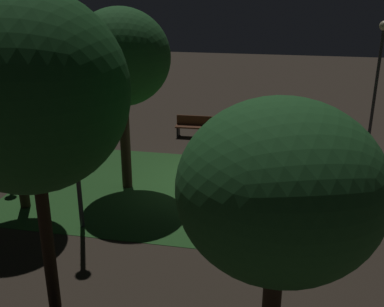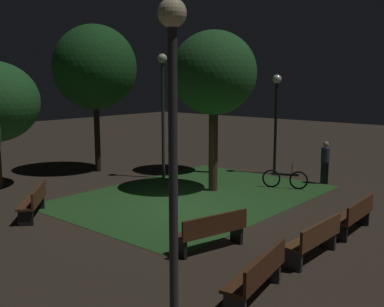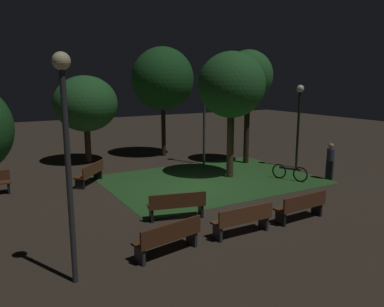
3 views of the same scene
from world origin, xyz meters
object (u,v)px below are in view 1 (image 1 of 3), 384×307
object	(u,v)px
bench_path_side	(309,132)
lamp_post_near_wall	(71,108)
bench_back_row	(317,219)
pedestrian	(59,131)
bench_corner	(197,126)
tree_lawn_side	(4,51)
bicycle	(93,153)
bench_front_right	(251,129)
lamp_post_plaza_west	(379,64)
tree_tall_center	(121,58)
lamp_post_plaza_east	(7,94)
bench_front_left	(275,146)
tree_left_canopy	(280,190)
tree_right_canopy	(29,93)

from	to	relation	value
bench_path_side	lamp_post_near_wall	world-z (taller)	lamp_post_near_wall
bench_back_row	pedestrian	size ratio (longest dim) A/B	1.03
pedestrian	bench_corner	bearing A→B (deg)	-148.18
tree_lawn_side	bicycle	bearing A→B (deg)	-97.95
bench_corner	pedestrian	size ratio (longest dim) A/B	1.13
bench_front_right	lamp_post_plaza_west	xyz separation A→B (m)	(-4.67, -0.17, 2.78)
tree_tall_center	lamp_post_plaza_east	distance (m)	4.15
pedestrian	bench_path_side	bearing A→B (deg)	-162.26
bench_back_row	lamp_post_plaza_west	world-z (taller)	lamp_post_plaza_west
bench_front_left	pedestrian	distance (m)	8.12
bench_front_right	lamp_post_near_wall	bearing A→B (deg)	65.17
bench_front_right	bench_path_side	bearing A→B (deg)	-178.99
tree_tall_center	pedestrian	world-z (taller)	tree_tall_center
bench_front_left	tree_tall_center	world-z (taller)	tree_tall_center
pedestrian	tree_left_canopy	bearing A→B (deg)	133.59
lamp_post_plaza_west	lamp_post_near_wall	bearing A→B (deg)	44.73
lamp_post_plaza_east	bench_back_row	bearing A→B (deg)	167.69
tree_tall_center	tree_lawn_side	distance (m)	3.15
tree_right_canopy	lamp_post_plaza_west	distance (m)	13.86
tree_tall_center	lamp_post_plaza_west	world-z (taller)	tree_tall_center
tree_tall_center	lamp_post_plaza_east	size ratio (longest dim) A/B	1.36
bicycle	bench_front_left	bearing A→B (deg)	-165.21
tree_tall_center	lamp_post_near_wall	bearing A→B (deg)	83.28
lamp_post_plaza_east	lamp_post_plaza_west	xyz separation A→B (m)	(-12.10, -5.50, 0.45)
tree_lawn_side	pedestrian	world-z (taller)	tree_lawn_side
bench_back_row	tree_tall_center	world-z (taller)	tree_tall_center
bench_front_right	bench_path_side	size ratio (longest dim) A/B	0.97
tree_left_canopy	bicycle	xyz separation A→B (m)	(6.64, -7.93, -2.75)
bench_path_side	lamp_post_plaza_west	size ratio (longest dim) A/B	0.38
tree_right_canopy	lamp_post_near_wall	xyz separation A→B (m)	(0.80, -3.10, -1.09)
lamp_post_near_wall	tree_tall_center	bearing A→B (deg)	-96.72
bench_back_row	lamp_post_plaza_east	size ratio (longest dim) A/B	0.41
tree_tall_center	bench_path_side	bearing A→B (deg)	-136.48
tree_left_canopy	bench_corner	bearing A→B (deg)	-73.25
tree_lawn_side	lamp_post_plaza_east	world-z (taller)	tree_lawn_side
bench_corner	lamp_post_plaza_west	distance (m)	7.47
lamp_post_plaza_west	bench_front_right	bearing A→B (deg)	2.08
bicycle	pedestrian	xyz separation A→B (m)	(1.63, -0.76, 0.51)
lamp_post_near_wall	tree_right_canopy	bearing A→B (deg)	104.46
bench_front_left	pedestrian	world-z (taller)	pedestrian
tree_lawn_side	lamp_post_plaza_west	xyz separation A→B (m)	(-10.59, -7.61, -1.20)
bench_front_left	lamp_post_plaza_east	distance (m)	9.38
bench_corner	pedestrian	distance (m)	5.62
lamp_post_near_wall	bench_corner	bearing A→B (deg)	-100.64
bench_back_row	bench_path_side	xyz separation A→B (m)	(-0.08, -7.49, 0.00)
tree_lawn_side	lamp_post_near_wall	bearing A→B (deg)	159.69
bench_front_right	lamp_post_plaza_east	size ratio (longest dim) A/B	0.44
tree_tall_center	tree_left_canopy	distance (m)	7.82
bench_corner	tree_left_canopy	world-z (taller)	tree_left_canopy
bench_front_left	bicycle	bearing A→B (deg)	14.79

